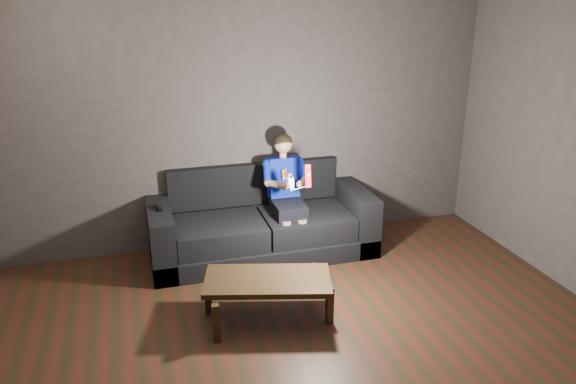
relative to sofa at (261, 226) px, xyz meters
name	(u,v)px	position (x,y,z in m)	size (l,w,h in m)	color
back_wall	(247,115)	(-0.04, 0.32, 1.07)	(5.00, 0.04, 2.70)	#3A3432
sofa	(261,226)	(0.00, 0.00, 0.00)	(2.20, 0.95, 0.85)	black
child	(286,184)	(0.25, -0.06, 0.44)	(0.45, 0.55, 1.10)	black
wii_remote_red	(308,176)	(0.33, -0.49, 0.66)	(0.06, 0.08, 0.22)	red
nunchuk_white	(291,182)	(0.18, -0.48, 0.61)	(0.08, 0.11, 0.16)	white
wii_remote_black	(159,208)	(-0.99, -0.08, 0.34)	(0.06, 0.15, 0.03)	black
coffee_table	(268,284)	(-0.24, -1.23, 0.04)	(1.10, 0.74, 0.37)	black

